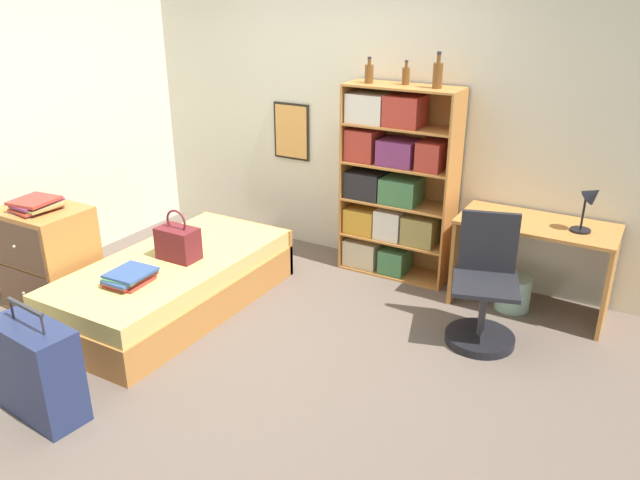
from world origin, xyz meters
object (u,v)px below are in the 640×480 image
(magazine_pile_on_dresser, at_px, (36,204))
(waste_bin, at_px, (513,293))
(bookcase, at_px, (391,184))
(desk, at_px, (534,250))
(suitcase, at_px, (38,370))
(desk_lamp, at_px, (591,201))
(bottle_clear, at_px, (438,74))
(bottle_brown, at_px, (406,75))
(book_stack_on_bed, at_px, (130,277))
(desk_chair, at_px, (483,302))
(handbag, at_px, (178,243))
(bottle_green, at_px, (369,73))
(bed, at_px, (176,283))
(dresser, at_px, (49,258))

(magazine_pile_on_dresser, bearing_deg, waste_bin, 29.27)
(bookcase, height_order, desk, bookcase)
(suitcase, height_order, magazine_pile_on_dresser, magazine_pile_on_dresser)
(desk_lamp, bearing_deg, bookcase, 175.68)
(desk, xyz_separation_m, waste_bin, (-0.10, -0.06, -0.37))
(bottle_clear, bearing_deg, bottle_brown, 169.35)
(book_stack_on_bed, distance_m, bookcase, 2.25)
(desk_lamp, bearing_deg, desk_chair, -130.66)
(handbag, xyz_separation_m, book_stack_on_bed, (-0.02, -0.49, -0.09))
(bottle_brown, relative_size, bottle_clear, 0.69)
(desk_chair, bearing_deg, bookcase, 145.51)
(handbag, xyz_separation_m, bookcase, (1.12, 1.42, 0.26))
(book_stack_on_bed, distance_m, bottle_clear, 2.73)
(bottle_green, distance_m, bottle_clear, 0.57)
(bottle_brown, height_order, desk_chair, bottle_brown)
(book_stack_on_bed, bearing_deg, desk_chair, 28.35)
(bottle_green, relative_size, desk_chair, 0.23)
(bed, distance_m, bottle_brown, 2.44)
(bottle_clear, bearing_deg, suitcase, -114.38)
(bottle_clear, height_order, desk_chair, bottle_clear)
(bottle_green, bearing_deg, magazine_pile_on_dresser, -133.68)
(suitcase, relative_size, bookcase, 0.44)
(bed, height_order, bookcase, bookcase)
(desk_lamp, bearing_deg, magazine_pile_on_dresser, -153.40)
(bookcase, relative_size, bottle_clear, 5.95)
(handbag, xyz_separation_m, desk_lamp, (2.70, 1.30, 0.41))
(bottle_green, xyz_separation_m, waste_bin, (1.36, -0.12, -1.57))
(dresser, distance_m, desk_lamp, 4.05)
(bed, distance_m, bottle_green, 2.26)
(magazine_pile_on_dresser, xyz_separation_m, desk_chair, (3.08, 1.20, -0.56))
(bookcase, height_order, bottle_brown, bottle_brown)
(suitcase, xyz_separation_m, waste_bin, (2.08, 2.70, -0.16))
(bookcase, bearing_deg, desk_lamp, -4.32)
(suitcase, distance_m, bookcase, 3.04)
(bottle_green, bearing_deg, dresser, -134.01)
(magazine_pile_on_dresser, height_order, bottle_green, bottle_green)
(desk, bearing_deg, magazine_pile_on_dresser, -150.74)
(bookcase, relative_size, bottle_green, 7.86)
(handbag, distance_m, magazine_pile_on_dresser, 1.08)
(suitcase, distance_m, desk_lamp, 3.76)
(desk_chair, bearing_deg, desk_lamp, 49.34)
(suitcase, height_order, dresser, dresser)
(book_stack_on_bed, xyz_separation_m, bottle_clear, (1.49, 1.90, 1.27))
(waste_bin, bearing_deg, desk_chair, -98.31)
(handbag, height_order, bookcase, bookcase)
(book_stack_on_bed, height_order, bookcase, bookcase)
(desk_lamp, bearing_deg, bottle_green, 177.15)
(magazine_pile_on_dresser, distance_m, desk_chair, 3.35)
(bottle_green, height_order, bottle_brown, bottle_green)
(magazine_pile_on_dresser, relative_size, bookcase, 0.22)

